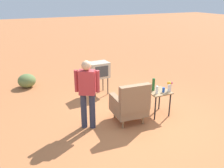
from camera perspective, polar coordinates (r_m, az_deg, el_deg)
The scene contains 11 objects.
ground_plane at distance 6.09m, azimuth 6.23°, elevation -9.02°, with size 60.00×60.00×0.00m, color #B76B3D.
armchair at distance 5.85m, azimuth 4.41°, elevation -4.76°, with size 0.82×0.82×1.06m.
side_table at distance 6.32m, azimuth 10.84°, elevation -2.47°, with size 0.56×0.56×0.66m.
tv_on_stand at distance 7.48m, azimuth -3.14°, elevation 3.31°, with size 0.62×0.47×1.03m.
person_standing at distance 5.48m, azimuth -5.86°, elevation -1.59°, with size 0.51×0.37×1.64m.
bottle_wine_green at distance 6.24m, azimuth 9.78°, elevation -0.12°, with size 0.07×0.07×0.32m, color #1E5623.
bottle_short_clear at distance 6.08m, azimuth 10.58°, elevation -1.37°, with size 0.06×0.06×0.20m, color silver.
soda_can_blue at distance 6.21m, azimuth 12.09°, elevation -1.38°, with size 0.07×0.07×0.12m, color blue.
flower_vase at distance 6.25m, azimuth 13.48°, elevation -0.48°, with size 0.15×0.10×0.27m.
shrub_near at distance 10.19m, azimuth -3.62°, elevation 4.22°, with size 0.37×0.37×0.28m, color #516B38.
shrub_far at distance 8.69m, azimuth -19.50°, elevation 0.75°, with size 0.59×0.59×0.46m, color olive.
Camera 1 is at (2.82, 4.50, 2.98)m, focal length 38.65 mm.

